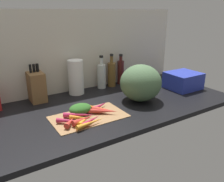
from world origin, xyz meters
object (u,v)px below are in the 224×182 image
at_px(carrot_8, 91,123).
at_px(dish_rack, 183,81).
at_px(carrot_1, 102,111).
at_px(bottle_0, 102,76).
at_px(carrot_0, 69,121).
at_px(carrot_7, 105,110).
at_px(carrot_9, 79,115).
at_px(cutting_board, 89,116).
at_px(carrot_6, 95,108).
at_px(carrot_10, 70,122).
at_px(bottle_2, 121,72).
at_px(paper_towel_roll, 76,77).
at_px(knife_block, 36,86).
at_px(carrot_5, 80,118).
at_px(winter_squash, 141,83).
at_px(carrot_2, 83,120).
at_px(bottle_1, 112,74).
at_px(carrot_3, 91,120).
at_px(carrot_4, 101,105).
at_px(carrot_11, 84,121).

relative_size(carrot_8, dish_rack, 0.70).
distance_m(carrot_1, bottle_0, 0.51).
relative_size(carrot_0, bottle_0, 0.55).
xyz_separation_m(carrot_7, carrot_9, (-0.16, 0.03, -0.00)).
bearing_deg(cutting_board, carrot_6, 37.00).
xyz_separation_m(carrot_10, bottle_2, (0.66, 0.48, 0.08)).
distance_m(cutting_board, dish_rack, 0.88).
relative_size(carrot_0, paper_towel_roll, 0.57).
bearing_deg(carrot_1, cutting_board, 169.17).
relative_size(carrot_6, bottle_0, 0.65).
relative_size(cutting_board, knife_block, 1.70).
relative_size(carrot_5, winter_squash, 0.42).
relative_size(carrot_2, winter_squash, 0.49).
height_order(carrot_6, dish_rack, dish_rack).
bearing_deg(carrot_9, carrot_1, -10.74).
bearing_deg(carrot_8, paper_towel_roll, 74.13).
height_order(carrot_6, carrot_7, carrot_6).
bearing_deg(bottle_2, cutting_board, -139.85).
bearing_deg(carrot_5, bottle_0, 48.40).
xyz_separation_m(winter_squash, bottle_1, (-0.00, 0.37, -0.02)).
xyz_separation_m(carrot_8, bottle_1, (0.47, 0.54, 0.08)).
bearing_deg(bottle_1, bottle_0, 178.07).
distance_m(carrot_2, carrot_5, 0.04).
xyz_separation_m(carrot_10, dish_rack, (1.01, 0.12, 0.04)).
height_order(carrot_8, carrot_9, carrot_9).
distance_m(carrot_3, bottle_1, 0.68).
bearing_deg(carrot_10, carrot_1, 7.39).
bearing_deg(carrot_1, carrot_7, 2.80).
bearing_deg(bottle_0, bottle_1, -1.93).
bearing_deg(knife_block, carrot_2, -76.23).
distance_m(carrot_4, knife_block, 0.47).
xyz_separation_m(carrot_0, carrot_4, (0.25, 0.10, 0.00)).
bearing_deg(bottle_0, carrot_8, -124.81).
bearing_deg(carrot_7, dish_rack, 6.70).
relative_size(carrot_5, carrot_7, 0.75).
bearing_deg(carrot_6, carrot_11, -137.73).
relative_size(carrot_0, carrot_5, 1.22).
relative_size(carrot_0, carrot_7, 0.91).
height_order(carrot_6, knife_block, knife_block).
distance_m(cutting_board, carrot_9, 0.06).
height_order(carrot_2, dish_rack, dish_rack).
bearing_deg(carrot_0, cutting_board, 12.10).
distance_m(carrot_7, dish_rack, 0.78).
xyz_separation_m(carrot_2, carrot_10, (-0.07, 0.02, -0.00)).
relative_size(carrot_1, bottle_2, 0.69).
xyz_separation_m(carrot_2, carrot_11, (-0.00, -0.01, -0.00)).
relative_size(paper_towel_roll, bottle_2, 1.01).
relative_size(carrot_2, carrot_9, 0.78).
distance_m(carrot_3, knife_block, 0.53).
height_order(carrot_4, carrot_10, carrot_10).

